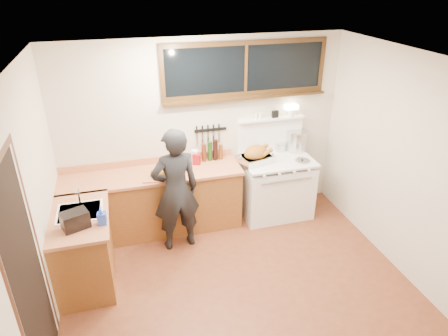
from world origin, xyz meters
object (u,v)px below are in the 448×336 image
object	(u,v)px
vintage_stove	(275,185)
cutting_board	(159,174)
man	(176,191)
roast_turkey	(256,155)

from	to	relation	value
vintage_stove	cutting_board	distance (m)	1.78
vintage_stove	man	distance (m)	1.64
roast_turkey	vintage_stove	bearing A→B (deg)	1.65
man	cutting_board	size ratio (longest dim) A/B	3.73
man	cutting_board	xyz separation A→B (m)	(-0.16, 0.29, 0.12)
man	cutting_board	world-z (taller)	man
vintage_stove	roast_turkey	xyz separation A→B (m)	(-0.33, -0.01, 0.53)
man	cutting_board	distance (m)	0.35
cutting_board	roast_turkey	xyz separation A→B (m)	(1.38, 0.11, 0.05)
cutting_board	roast_turkey	bearing A→B (deg)	4.68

